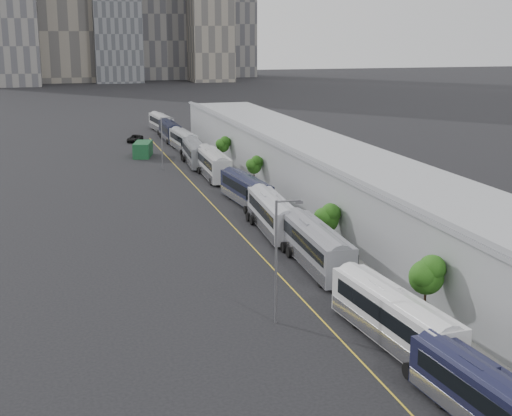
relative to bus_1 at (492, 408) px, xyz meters
name	(u,v)px	position (x,y,z in m)	size (l,w,h in m)	color
sidewalk	(357,243)	(7.38, 34.44, -1.42)	(10.00, 170.00, 0.12)	gray
lane_line	(257,252)	(-3.12, 34.44, -1.47)	(0.12, 160.00, 0.02)	gold
depot	(395,207)	(11.37, 34.44, 2.03)	(12.45, 160.40, 7.20)	gray
bus_1	(492,408)	(0.00, 0.00, 0.00)	(3.48, 12.18, 3.51)	black
bus_2	(393,322)	(-0.01, 11.51, 0.15)	(3.76, 13.35, 3.85)	silver
bus_3	(316,250)	(0.64, 28.33, 0.21)	(3.28, 13.76, 4.00)	gray
bus_4	(272,217)	(0.36, 40.76, 0.17)	(3.53, 13.50, 3.90)	#B1B2BB
bus_5	(246,192)	(0.90, 53.70, 0.07)	(3.62, 12.71, 3.66)	black
bus_6	(213,166)	(0.57, 71.15, 0.23)	(3.14, 13.93, 4.05)	silver
bus_7	(195,155)	(0.02, 82.32, 0.11)	(3.40, 13.06, 3.78)	slate
bus_8	(183,142)	(0.76, 97.08, 0.07)	(3.15, 12.69, 3.68)	#A4A8AE
bus_9	(170,133)	(0.40, 110.25, 0.12)	(2.89, 12.93, 3.78)	black
bus_10	(161,124)	(0.63, 123.74, 0.13)	(3.61, 13.18, 3.81)	silver
tree_1	(427,272)	(3.90, 14.33, 2.40)	(2.55, 2.55, 5.17)	black
tree_2	(326,216)	(3.92, 34.23, 1.65)	(2.51, 2.51, 4.39)	black
tree_3	(254,165)	(4.18, 61.80, 1.98)	(1.99, 1.99, 4.48)	black
tree_4	(223,144)	(4.15, 80.13, 2.09)	(2.06, 2.06, 4.63)	black
street_lamp_near	(279,253)	(-6.37, 17.28, 3.82)	(2.04, 0.22, 9.21)	#59595E
street_lamp_far	(163,140)	(-5.49, 79.13, 3.31)	(2.04, 0.22, 8.22)	#59595E
shipping_container	(143,149)	(-7.08, 92.63, -0.22)	(2.69, 6.12, 2.52)	#144324
suv	(135,138)	(-6.52, 110.28, -0.79)	(2.28, 4.94, 1.37)	black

